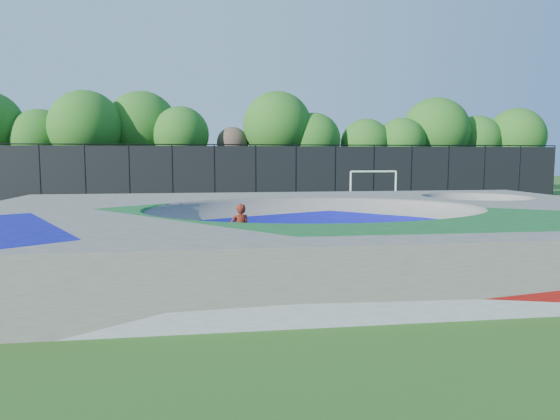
# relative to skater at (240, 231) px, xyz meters

# --- Properties ---
(ground) EXTENTS (120.00, 120.00, 0.00)m
(ground) POSITION_rel_skater_xyz_m (2.46, 0.42, -0.84)
(ground) COLOR #245116
(ground) RESTS_ON ground
(skate_deck) EXTENTS (22.00, 14.00, 1.50)m
(skate_deck) POSITION_rel_skater_xyz_m (2.46, 0.42, -0.09)
(skate_deck) COLOR gray
(skate_deck) RESTS_ON ground
(skater) EXTENTS (0.68, 0.52, 1.68)m
(skater) POSITION_rel_skater_xyz_m (0.00, 0.00, 0.00)
(skater) COLOR red
(skater) RESTS_ON ground
(skateboard) EXTENTS (0.81, 0.46, 0.05)m
(skateboard) POSITION_rel_skater_xyz_m (0.00, 0.00, -0.81)
(skateboard) COLOR black
(skateboard) RESTS_ON ground
(soccer_goal) EXTENTS (3.31, 0.12, 2.18)m
(soccer_goal) POSITION_rel_skater_xyz_m (10.15, 17.54, 0.68)
(soccer_goal) COLOR white
(soccer_goal) RESTS_ON ground
(fence) EXTENTS (48.09, 0.09, 4.04)m
(fence) POSITION_rel_skater_xyz_m (2.46, 21.42, 1.26)
(fence) COLOR black
(fence) RESTS_ON ground
(treeline) EXTENTS (52.58, 7.92, 8.49)m
(treeline) POSITION_rel_skater_xyz_m (1.66, 26.45, 4.22)
(treeline) COLOR #473823
(treeline) RESTS_ON ground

